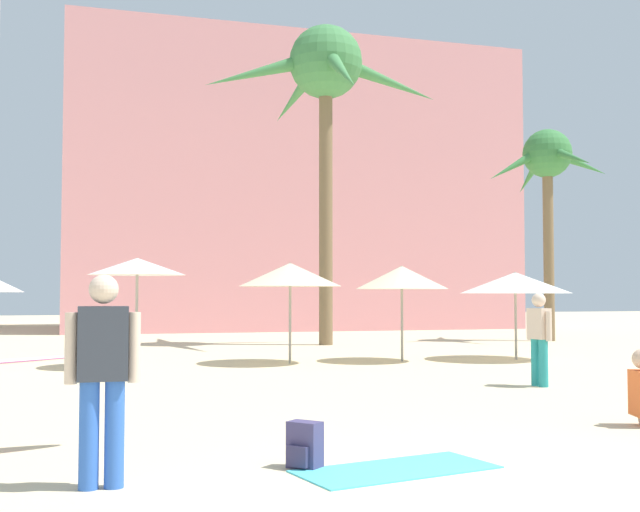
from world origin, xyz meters
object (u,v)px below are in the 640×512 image
cafe_umbrella_1 (290,275)px  cafe_umbrella_3 (515,283)px  palm_tree_far_left (548,167)px  palm_tree_center (325,79)px  backpack (304,446)px  cafe_umbrella_2 (402,278)px  cafe_umbrella_4 (137,267)px  beach_towel (396,469)px  person_near_left (103,370)px  person_mid_center (539,335)px

cafe_umbrella_1 → cafe_umbrella_3: (5.54, -0.51, -0.17)m
palm_tree_far_left → cafe_umbrella_3: (-5.21, -6.69, -4.13)m
palm_tree_center → backpack: bearing=-107.3°
cafe_umbrella_2 → cafe_umbrella_4: size_ratio=0.95×
palm_tree_far_left → beach_towel: size_ratio=4.05×
cafe_umbrella_1 → person_near_left: (-4.36, -11.01, -1.08)m
beach_towel → person_near_left: size_ratio=1.04×
cafe_umbrella_1 → person_near_left: bearing=-111.6°
palm_tree_center → person_near_left: 20.14m
palm_tree_far_left → person_near_left: bearing=-131.3°
palm_tree_center → palm_tree_far_left: bearing=-0.7°
cafe_umbrella_2 → person_mid_center: size_ratio=1.41×
cafe_umbrella_4 → backpack: (0.87, -10.77, -1.99)m
backpack → palm_tree_center: bearing=-148.9°
palm_tree_center → person_mid_center: palm_tree_center is taller
palm_tree_far_left → cafe_umbrella_2: bearing=-141.8°
palm_tree_center → cafe_umbrella_3: 9.90m
palm_tree_far_left → cafe_umbrella_1: 13.01m
cafe_umbrella_4 → beach_towel: 11.41m
palm_tree_far_left → cafe_umbrella_1: size_ratio=3.08×
palm_tree_far_left → beach_towel: bearing=-126.1°
cafe_umbrella_4 → person_mid_center: 8.70m
person_near_left → cafe_umbrella_1: bearing=159.2°
person_mid_center → person_near_left: size_ratio=0.92×
cafe_umbrella_3 → palm_tree_far_left: bearing=52.1°
cafe_umbrella_2 → beach_towel: cafe_umbrella_2 is taller
palm_tree_center → cafe_umbrella_4: (-6.17, -6.25, -6.31)m
person_mid_center → person_near_left: bearing=28.5°
palm_tree_center → beach_towel: palm_tree_center is taller
palm_tree_far_left → cafe_umbrella_1: palm_tree_far_left is taller
palm_tree_far_left → person_mid_center: (-7.75, -11.84, -5.12)m
cafe_umbrella_2 → person_near_left: 12.99m
person_mid_center → palm_tree_far_left: bearing=-130.7°
palm_tree_center → cafe_umbrella_2: 9.15m
palm_tree_far_left → backpack: size_ratio=17.39×
cafe_umbrella_3 → backpack: bearing=-128.4°
palm_tree_far_left → palm_tree_center: palm_tree_center is taller
cafe_umbrella_4 → backpack: 10.99m
beach_towel → person_mid_center: size_ratio=1.13×
cafe_umbrella_3 → person_mid_center: size_ratio=1.68×
palm_tree_center → cafe_umbrella_1: palm_tree_center is taller
palm_tree_far_left → cafe_umbrella_1: bearing=-150.1°
cafe_umbrella_1 → person_mid_center: cafe_umbrella_1 is taller
palm_tree_center → person_near_left: palm_tree_center is taller
cafe_umbrella_2 → backpack: size_ratio=5.39×
cafe_umbrella_1 → cafe_umbrella_2: size_ratio=1.05×
cafe_umbrella_4 → beach_towel: size_ratio=1.32×
person_near_left → palm_tree_far_left: bearing=139.5°
cafe_umbrella_2 → backpack: cafe_umbrella_2 is taller
cafe_umbrella_3 → person_near_left: bearing=-133.3°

